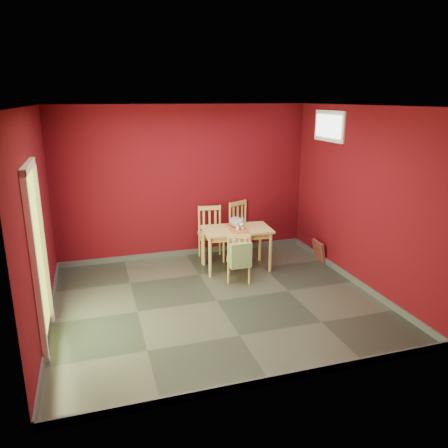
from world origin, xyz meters
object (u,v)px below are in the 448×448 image
object	(u,v)px
tote_bag	(241,255)
picture_frame	(319,251)
chair_far_left	(211,233)
chair_near	(239,256)
cat	(237,220)
dining_table	(237,233)
chair_far_right	(243,228)

from	to	relation	value
tote_bag	picture_frame	bearing A→B (deg)	19.91
tote_bag	chair_far_left	bearing A→B (deg)	94.90
chair_near	cat	bearing A→B (deg)	74.96
tote_bag	chair_near	bearing A→B (deg)	77.67
chair_far_left	tote_bag	size ratio (longest dim) A/B	2.05
chair_far_left	cat	size ratio (longest dim) A/B	2.01
chair_far_left	cat	distance (m)	0.68
tote_bag	cat	world-z (taller)	cat
chair_far_left	tote_bag	xyz separation A→B (m)	(0.11, -1.29, 0.02)
chair_near	picture_frame	bearing A→B (deg)	14.16
picture_frame	chair_near	bearing A→B (deg)	-165.84
chair_near	picture_frame	distance (m)	1.72
tote_bag	dining_table	bearing A→B (deg)	76.33
chair_near	cat	world-z (taller)	cat
picture_frame	chair_far_left	bearing A→B (deg)	159.41
chair_far_left	cat	world-z (taller)	chair_far_left
chair_far_left	picture_frame	world-z (taller)	chair_far_left
dining_table	chair_near	xyz separation A→B (m)	(-0.13, -0.51, -0.20)
cat	tote_bag	bearing A→B (deg)	-95.49
dining_table	cat	xyz separation A→B (m)	(0.03, 0.08, 0.21)
chair_far_left	chair_near	world-z (taller)	chair_far_left
chair_far_right	chair_near	distance (m)	1.26
chair_near	cat	distance (m)	0.74
cat	chair_far_left	bearing A→B (deg)	131.01
chair_near	tote_bag	distance (m)	0.22
chair_far_right	chair_near	xyz separation A→B (m)	(-0.48, -1.16, -0.08)
chair_far_right	dining_table	bearing A→B (deg)	-118.44
dining_table	chair_far_left	distance (m)	0.66
dining_table	chair_far_left	xyz separation A→B (m)	(-0.28, 0.58, -0.14)
chair_far_right	picture_frame	bearing A→B (deg)	-32.71
chair_far_right	tote_bag	size ratio (longest dim) A/B	2.11
dining_table	chair_near	bearing A→B (deg)	-104.18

